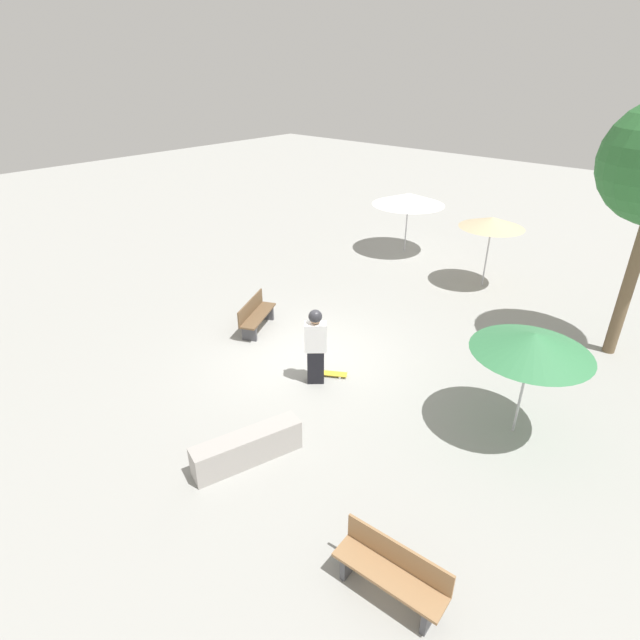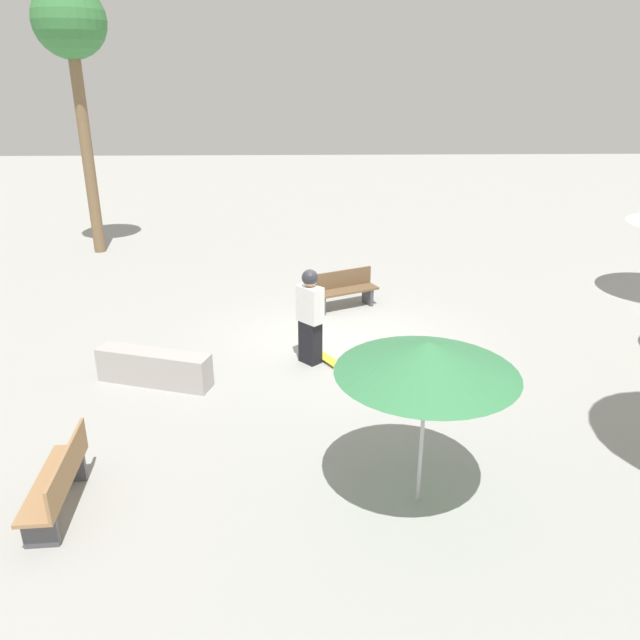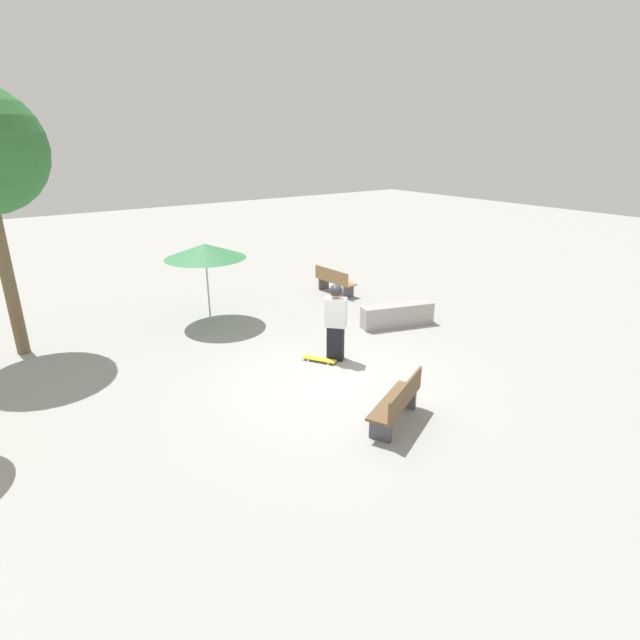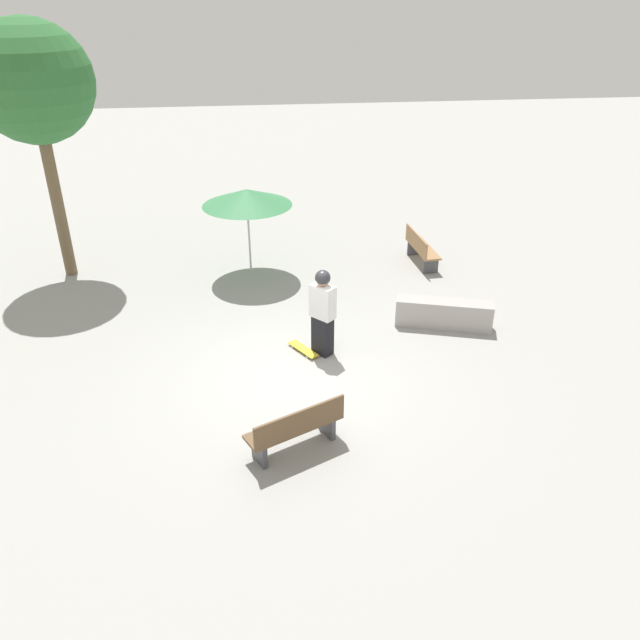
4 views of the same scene
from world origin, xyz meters
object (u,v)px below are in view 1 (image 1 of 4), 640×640
Objects in this scene: skater_main at (315,344)px; bench_near at (256,315)px; bench_far at (391,572)px; concrete_ledge at (247,448)px; shade_umbrella_green at (533,343)px; shade_umbrella_white at (408,199)px; shade_umbrella_tan at (492,222)px; skateboard at (330,373)px.

skater_main is 3.04m from bench_near.
skater_main is 1.12× the size of bench_far.
concrete_ledge is 0.94× the size of shade_umbrella_green.
concrete_ledge is 0.78× the size of shade_umbrella_white.
concrete_ledge is (-2.73, -0.78, -0.68)m from skater_main.
shade_umbrella_tan is at bearing 29.93° from shade_umbrella_green.
skater_main is 7.79m from shade_umbrella_tan.
bench_far reaches higher than skateboard.
shade_umbrella_green is at bearing -150.07° from shade_umbrella_tan.
shade_umbrella_white is at bearing -61.86° from bench_far.
shade_umbrella_green is at bearing -25.11° from skater_main.
skater_main is at bearing -159.55° from shade_umbrella_white.
shade_umbrella_tan reaches higher than concrete_ledge.
shade_umbrella_green is at bearing -92.74° from bench_far.
shade_umbrella_white is 3.85m from shade_umbrella_tan.
shade_umbrella_white is (8.39, 3.37, 1.97)m from skateboard.
shade_umbrella_tan is (7.69, -0.43, 1.13)m from skater_main.
shade_umbrella_white is 10.48m from shade_umbrella_green.
shade_umbrella_white is 1.18× the size of shade_umbrella_tan.
skater_main is 1.00m from skateboard.
skater_main is at bearing 49.00° from bench_near.
concrete_ledge is (-3.11, -0.68, 0.24)m from skateboard.
skateboard is 0.36× the size of shade_umbrella_green.
skater_main reaches higher than concrete_ledge.
bench_far is 14.15m from shade_umbrella_white.
skateboard is at bearing 177.47° from shade_umbrella_tan.
bench_far is at bearing -79.82° from skater_main.
skateboard is at bearing 56.55° from bench_near.
shade_umbrella_green reaches higher than bench_far.
shade_umbrella_tan reaches higher than bench_near.
bench_near is 1.00× the size of bench_far.
shade_umbrella_white is (11.51, 4.06, 1.73)m from concrete_ledge.
concrete_ledge is at bearing 140.69° from shade_umbrella_green.
bench_near is at bearing 94.27° from shade_umbrella_green.
shade_umbrella_green is (0.52, -6.98, 1.58)m from bench_near.
skater_main is at bearing 107.82° from shade_umbrella_green.
bench_near and bench_far have the same top height.
shade_umbrella_tan is 7.36m from shade_umbrella_green.
skater_main is at bearing 16.01° from concrete_ledge.
skater_main is 0.80× the size of shade_umbrella_tan.
skater_main is 0.87× the size of concrete_ledge.
skateboard is 0.48× the size of bench_near.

